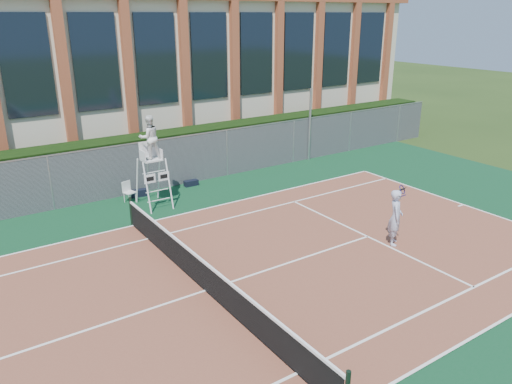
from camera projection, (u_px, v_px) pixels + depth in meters
ground at (206, 291)px, 13.98m from camera, size 120.00×120.00×0.00m
apron at (189, 277)px, 14.75m from camera, size 36.00×20.00×0.01m
tennis_court at (206, 291)px, 13.97m from camera, size 23.77×10.97×0.02m
tennis_net at (205, 275)px, 13.79m from camera, size 0.10×11.30×1.10m
fence at (102, 175)px, 20.46m from camera, size 40.00×0.06×2.20m
hedge at (93, 168)px, 21.40m from camera, size 40.00×1.40×2.20m
building at (41, 77)px, 26.57m from camera, size 45.00×10.60×8.22m
steel_pole at (310, 125)px, 25.91m from camera, size 0.12×0.12×3.76m
umpire_chair at (150, 140)px, 19.34m from camera, size 1.04×1.60×3.73m
plastic_chair at (128, 190)px, 20.43m from camera, size 0.51×0.51×0.88m
sports_bag_near at (139, 193)px, 21.15m from camera, size 0.72×0.34×0.30m
sports_bag_far at (191, 183)px, 22.48m from camera, size 0.64×0.28×0.25m
tennis_player at (396, 217)px, 16.50m from camera, size 1.11×0.88×1.91m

